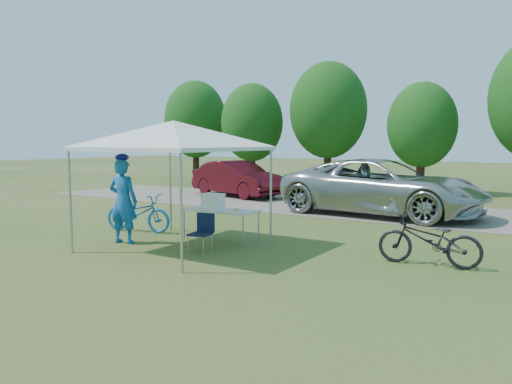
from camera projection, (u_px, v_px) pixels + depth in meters
ground at (176, 248)px, 10.78m from camera, size 100.00×100.00×0.00m
gravel_strip at (330, 207)px, 17.47m from camera, size 24.00×5.00×0.02m
canopy at (174, 124)px, 10.51m from camera, size 4.53×4.53×3.00m
treeline at (381, 113)px, 22.33m from camera, size 24.89×4.28×6.30m
folding_table at (221, 211)px, 11.49m from camera, size 1.77×0.74×0.73m
folding_chair at (203, 229)px, 10.38m from camera, size 0.47×0.49×0.80m
cooler at (213, 201)px, 11.58m from camera, size 0.49×0.34×0.36m
ice_cream_cup at (237, 210)px, 11.17m from camera, size 0.08×0.08×0.06m
cyclist at (123, 201)px, 11.20m from camera, size 0.78×0.60×1.90m
bike_blue at (138, 213)px, 12.64m from camera, size 1.92×1.01×0.96m
bike_dark at (429, 240)px, 9.17m from camera, size 1.91×0.83×0.97m
minivan at (382, 187)px, 15.43m from camera, size 6.42×3.33×1.73m
sedan at (237, 179)px, 20.65m from camera, size 4.66×2.61×1.45m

